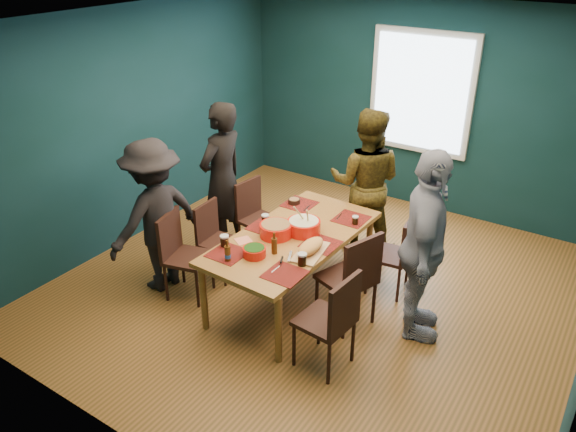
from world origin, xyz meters
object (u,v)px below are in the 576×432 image
(chair_left_far, at_px, (255,212))
(bowl_dumpling, at_px, (304,226))
(dining_table, at_px, (293,241))
(chair_right_near, at_px, (334,316))
(bowl_salad, at_px, (276,229))
(chair_right_far, at_px, (397,249))
(chair_right_mid, at_px, (354,274))
(chair_left_near, at_px, (180,249))
(person_near_left, at_px, (155,216))
(bowl_herbs, at_px, (254,251))
(person_far_left, at_px, (222,180))
(person_back, at_px, (366,183))
(chair_left_mid, at_px, (214,234))
(cutting_board, at_px, (310,248))
(person_right, at_px, (424,248))

(chair_left_far, bearing_deg, bowl_dumpling, -18.06)
(dining_table, height_order, chair_right_near, chair_right_near)
(dining_table, bearing_deg, bowl_salad, -141.85)
(chair_right_far, xyz_separation_m, chair_right_mid, (-0.11, -0.75, 0.07))
(dining_table, relative_size, chair_left_near, 2.14)
(person_near_left, height_order, bowl_herbs, person_near_left)
(chair_right_far, relative_size, chair_right_mid, 0.88)
(person_far_left, height_order, person_back, person_far_left)
(chair_left_mid, relative_size, bowl_salad, 2.60)
(chair_right_near, relative_size, bowl_dumpling, 2.85)
(chair_left_far, bearing_deg, chair_left_mid, -90.03)
(chair_left_near, bearing_deg, person_near_left, 165.07)
(person_near_left, xyz_separation_m, cutting_board, (1.62, 0.37, -0.03))
(chair_right_far, xyz_separation_m, chair_right_near, (0.02, -1.36, 0.04))
(person_right, distance_m, cutting_board, 1.02)
(chair_left_mid, relative_size, chair_right_far, 0.95)
(bowl_dumpling, distance_m, cutting_board, 0.40)
(person_back, relative_size, person_near_left, 1.05)
(chair_right_mid, height_order, person_near_left, person_near_left)
(person_back, bearing_deg, dining_table, 64.74)
(person_back, height_order, person_right, person_right)
(dining_table, bearing_deg, cutting_board, -29.22)
(person_back, bearing_deg, chair_right_far, 119.65)
(chair_right_mid, relative_size, person_right, 0.55)
(person_far_left, bearing_deg, dining_table, 72.71)
(chair_right_mid, height_order, person_far_left, person_far_left)
(chair_right_far, height_order, person_far_left, person_far_left)
(bowl_salad, bearing_deg, cutting_board, -11.97)
(person_near_left, relative_size, bowl_herbs, 7.58)
(chair_left_mid, bearing_deg, chair_right_near, -21.89)
(person_far_left, relative_size, person_back, 1.04)
(chair_left_near, distance_m, cutting_board, 1.39)
(person_back, distance_m, bowl_salad, 1.40)
(dining_table, xyz_separation_m, chair_right_mid, (0.72, -0.09, -0.08))
(chair_left_mid, xyz_separation_m, person_back, (1.11, 1.35, 0.37))
(person_far_left, relative_size, bowl_dumpling, 5.39)
(chair_right_mid, xyz_separation_m, person_back, (-0.57, 1.36, 0.28))
(chair_left_mid, distance_m, chair_right_far, 1.94)
(person_back, bearing_deg, cutting_board, 77.92)
(bowl_herbs, bearing_deg, person_near_left, -177.94)
(person_back, bearing_deg, person_right, 116.49)
(chair_right_far, bearing_deg, chair_left_far, 176.41)
(chair_left_mid, distance_m, bowl_herbs, 1.02)
(cutting_board, bearing_deg, person_near_left, -176.63)
(person_far_left, distance_m, person_back, 1.61)
(chair_left_far, height_order, person_back, person_back)
(dining_table, height_order, chair_left_mid, chair_left_mid)
(chair_right_mid, xyz_separation_m, cutting_board, (-0.40, -0.11, 0.20))
(bowl_salad, bearing_deg, chair_right_far, 38.23)
(chair_right_far, bearing_deg, person_far_left, -179.89)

